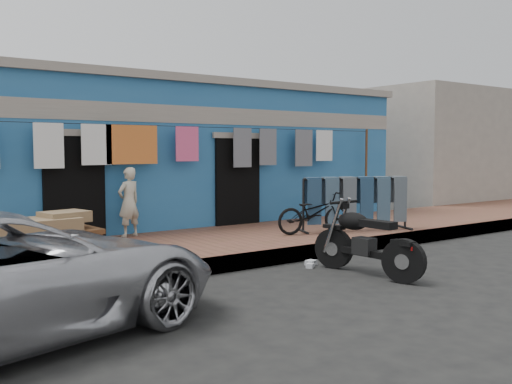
{
  "coord_description": "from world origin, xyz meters",
  "views": [
    {
      "loc": [
        -5.5,
        -5.61,
        1.85
      ],
      "look_at": [
        0.0,
        2.0,
        1.15
      ],
      "focal_mm": 40.0,
      "sensor_mm": 36.0,
      "label": 1
    }
  ],
  "objects_px": {
    "bicycle": "(314,208)",
    "jeans_rack": "(356,203)",
    "motorcycle": "(367,239)",
    "seated_person": "(129,202)",
    "charpoy": "(41,235)"
  },
  "relations": [
    {
      "from": "motorcycle",
      "to": "jeans_rack",
      "type": "height_order",
      "value": "jeans_rack"
    },
    {
      "from": "seated_person",
      "to": "charpoy",
      "type": "distance_m",
      "value": 2.1
    },
    {
      "from": "seated_person",
      "to": "motorcycle",
      "type": "xyz_separation_m",
      "value": [
        1.97,
        -4.04,
        -0.35
      ]
    },
    {
      "from": "seated_person",
      "to": "charpoy",
      "type": "bearing_deg",
      "value": 11.62
    },
    {
      "from": "bicycle",
      "to": "charpoy",
      "type": "bearing_deg",
      "value": 93.42
    },
    {
      "from": "seated_person",
      "to": "jeans_rack",
      "type": "bearing_deg",
      "value": 138.12
    },
    {
      "from": "jeans_rack",
      "to": "seated_person",
      "type": "bearing_deg",
      "value": 154.64
    },
    {
      "from": "motorcycle",
      "to": "charpoy",
      "type": "bearing_deg",
      "value": 137.71
    },
    {
      "from": "seated_person",
      "to": "motorcycle",
      "type": "relative_size",
      "value": 0.76
    },
    {
      "from": "seated_person",
      "to": "bicycle",
      "type": "relative_size",
      "value": 0.85
    },
    {
      "from": "seated_person",
      "to": "motorcycle",
      "type": "bearing_deg",
      "value": 99.49
    },
    {
      "from": "motorcycle",
      "to": "jeans_rack",
      "type": "distance_m",
      "value": 2.95
    },
    {
      "from": "bicycle",
      "to": "jeans_rack",
      "type": "bearing_deg",
      "value": -89.45
    },
    {
      "from": "bicycle",
      "to": "jeans_rack",
      "type": "relative_size",
      "value": 0.65
    },
    {
      "from": "motorcycle",
      "to": "jeans_rack",
      "type": "relative_size",
      "value": 0.73
    }
  ]
}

